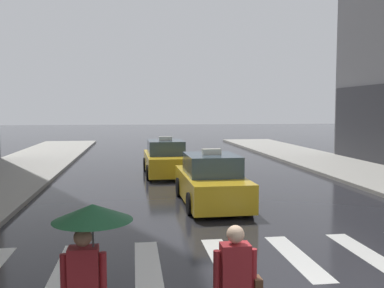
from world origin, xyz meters
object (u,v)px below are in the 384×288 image
object	(u,v)px
taxi_second	(165,159)
pedestrian_with_handbag	(236,282)
taxi_lead	(211,182)
pedestrian_with_umbrella	(89,239)

from	to	relation	value
taxi_second	pedestrian_with_handbag	world-z (taller)	taxi_second
taxi_second	taxi_lead	bearing A→B (deg)	-81.06
taxi_second	pedestrian_with_handbag	xyz separation A→B (m)	(-0.23, -14.79, 0.21)
pedestrian_with_umbrella	pedestrian_with_handbag	distance (m)	1.87
taxi_lead	pedestrian_with_umbrella	distance (m)	8.87
taxi_lead	taxi_second	distance (m)	6.43
taxi_second	pedestrian_with_umbrella	xyz separation A→B (m)	(-2.01, -14.67, 0.79)
pedestrian_with_handbag	pedestrian_with_umbrella	bearing A→B (deg)	175.96
taxi_second	pedestrian_with_umbrella	world-z (taller)	pedestrian_with_umbrella
taxi_lead	taxi_second	bearing A→B (deg)	98.94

